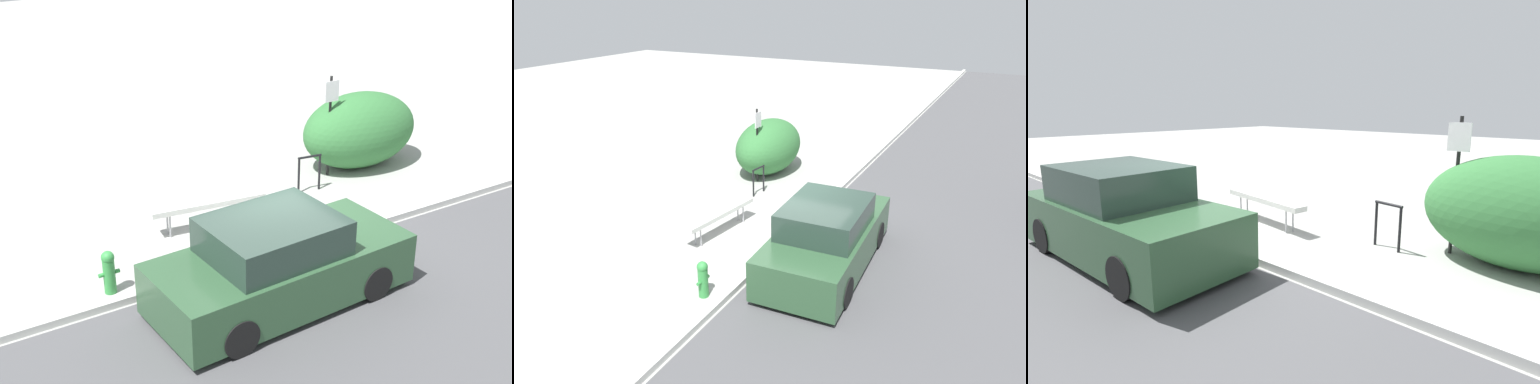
% 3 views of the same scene
% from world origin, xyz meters
% --- Properties ---
extents(ground_plane, '(60.00, 60.00, 0.00)m').
position_xyz_m(ground_plane, '(0.00, 0.00, 0.00)').
color(ground_plane, '#9E9E99').
extents(curb, '(60.00, 0.20, 0.13)m').
position_xyz_m(curb, '(0.00, 0.00, 0.07)').
color(curb, '#B7B7B2').
rests_on(curb, ground_plane).
extents(bench, '(2.32, 0.61, 0.58)m').
position_xyz_m(bench, '(-0.44, 1.62, 0.52)').
color(bench, '#99999E').
rests_on(bench, ground_plane).
extents(bike_rack, '(0.55, 0.12, 0.83)m').
position_xyz_m(bike_rack, '(2.22, 2.00, 0.50)').
color(bike_rack, black).
rests_on(bike_rack, ground_plane).
extents(sign_post, '(0.36, 0.08, 2.30)m').
position_xyz_m(sign_post, '(3.12, 2.53, 1.38)').
color(sign_post, black).
rests_on(sign_post, ground_plane).
extents(fire_hydrant, '(0.36, 0.22, 0.77)m').
position_xyz_m(fire_hydrant, '(-2.92, 0.41, 0.41)').
color(fire_hydrant, '#338C3F').
rests_on(fire_hydrant, ground_plane).
extents(shrub_hedge, '(2.94, 1.80, 1.74)m').
position_xyz_m(shrub_hedge, '(4.08, 2.64, 0.87)').
color(shrub_hedge, '#337038').
rests_on(shrub_hedge, ground_plane).
extents(parked_car_near, '(4.30, 1.96, 1.52)m').
position_xyz_m(parked_car_near, '(-0.71, -1.28, 0.68)').
color(parked_car_near, black).
rests_on(parked_car_near, ground_plane).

